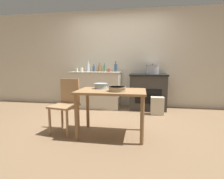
{
  "coord_description": "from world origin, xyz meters",
  "views": [
    {
      "loc": [
        0.59,
        -3.19,
        1.13
      ],
      "look_at": [
        0.0,
        0.36,
        0.61
      ],
      "focal_mm": 28.0,
      "sensor_mm": 36.0,
      "label": 1
    }
  ],
  "objects_px": {
    "stove": "(148,92)",
    "bottle_center_left": "(116,68)",
    "flour_sack": "(157,106)",
    "cup_mid_right": "(109,70)",
    "bottle_center": "(99,68)",
    "cup_center_right": "(77,70)",
    "mixing_bowl_large": "(101,86)",
    "bottle_far_left": "(88,67)",
    "mixing_bowl_small": "(117,89)",
    "chair": "(66,103)",
    "bottle_left": "(105,68)",
    "bottle_mid_left": "(94,69)",
    "stock_pot": "(152,69)",
    "work_table": "(112,97)",
    "cup_right": "(82,70)"
  },
  "relations": [
    {
      "from": "stove",
      "to": "bottle_center",
      "type": "distance_m",
      "value": 1.43
    },
    {
      "from": "bottle_center",
      "to": "bottle_far_left",
      "type": "bearing_deg",
      "value": -160.46
    },
    {
      "from": "bottle_center_left",
      "to": "flour_sack",
      "type": "bearing_deg",
      "value": -29.39
    },
    {
      "from": "bottle_left",
      "to": "cup_right",
      "type": "bearing_deg",
      "value": -163.64
    },
    {
      "from": "stove",
      "to": "cup_right",
      "type": "relative_size",
      "value": 8.88
    },
    {
      "from": "cup_right",
      "to": "mixing_bowl_small",
      "type": "bearing_deg",
      "value": -57.0
    },
    {
      "from": "mixing_bowl_large",
      "to": "bottle_far_left",
      "type": "bearing_deg",
      "value": 113.6
    },
    {
      "from": "stove",
      "to": "bottle_center_left",
      "type": "relative_size",
      "value": 3.39
    },
    {
      "from": "bottle_center_left",
      "to": "cup_right",
      "type": "height_order",
      "value": "bottle_center_left"
    },
    {
      "from": "bottle_far_left",
      "to": "bottle_left",
      "type": "height_order",
      "value": "bottle_far_left"
    },
    {
      "from": "work_table",
      "to": "mixing_bowl_small",
      "type": "distance_m",
      "value": 0.2
    },
    {
      "from": "bottle_left",
      "to": "bottle_center",
      "type": "bearing_deg",
      "value": 159.02
    },
    {
      "from": "stock_pot",
      "to": "cup_mid_right",
      "type": "height_order",
      "value": "stock_pot"
    },
    {
      "from": "bottle_far_left",
      "to": "cup_mid_right",
      "type": "distance_m",
      "value": 0.62
    },
    {
      "from": "mixing_bowl_large",
      "to": "bottle_left",
      "type": "height_order",
      "value": "bottle_left"
    },
    {
      "from": "bottle_left",
      "to": "bottle_mid_left",
      "type": "distance_m",
      "value": 0.29
    },
    {
      "from": "mixing_bowl_large",
      "to": "cup_mid_right",
      "type": "height_order",
      "value": "cup_mid_right"
    },
    {
      "from": "cup_right",
      "to": "stove",
      "type": "bearing_deg",
      "value": 2.02
    },
    {
      "from": "chair",
      "to": "bottle_far_left",
      "type": "relative_size",
      "value": 3.06
    },
    {
      "from": "flour_sack",
      "to": "mixing_bowl_large",
      "type": "xyz_separation_m",
      "value": [
        -1.04,
        -1.15,
        0.58
      ]
    },
    {
      "from": "chair",
      "to": "cup_mid_right",
      "type": "relative_size",
      "value": 9.85
    },
    {
      "from": "work_table",
      "to": "chair",
      "type": "relative_size",
      "value": 1.19
    },
    {
      "from": "chair",
      "to": "cup_mid_right",
      "type": "height_order",
      "value": "cup_mid_right"
    },
    {
      "from": "stove",
      "to": "cup_center_right",
      "type": "height_order",
      "value": "cup_center_right"
    },
    {
      "from": "mixing_bowl_small",
      "to": "mixing_bowl_large",
      "type": "bearing_deg",
      "value": 139.93
    },
    {
      "from": "flour_sack",
      "to": "cup_mid_right",
      "type": "height_order",
      "value": "cup_mid_right"
    },
    {
      "from": "stock_pot",
      "to": "bottle_center_left",
      "type": "height_order",
      "value": "bottle_center_left"
    },
    {
      "from": "bottle_left",
      "to": "bottle_mid_left",
      "type": "relative_size",
      "value": 1.12
    },
    {
      "from": "bottle_center",
      "to": "cup_center_right",
      "type": "distance_m",
      "value": 0.61
    },
    {
      "from": "bottle_center",
      "to": "cup_right",
      "type": "xyz_separation_m",
      "value": [
        -0.42,
        -0.23,
        -0.04
      ]
    },
    {
      "from": "work_table",
      "to": "bottle_mid_left",
      "type": "relative_size",
      "value": 5.35
    },
    {
      "from": "chair",
      "to": "bottle_center_left",
      "type": "xyz_separation_m",
      "value": [
        0.57,
        1.87,
        0.56
      ]
    },
    {
      "from": "flour_sack",
      "to": "mixing_bowl_small",
      "type": "bearing_deg",
      "value": -117.43
    },
    {
      "from": "cup_mid_right",
      "to": "bottle_center",
      "type": "bearing_deg",
      "value": 142.44
    },
    {
      "from": "mixing_bowl_large",
      "to": "cup_right",
      "type": "height_order",
      "value": "cup_right"
    },
    {
      "from": "bottle_center",
      "to": "cup_center_right",
      "type": "relative_size",
      "value": 2.41
    },
    {
      "from": "bottle_mid_left",
      "to": "bottle_left",
      "type": "bearing_deg",
      "value": 8.03
    },
    {
      "from": "bottle_center",
      "to": "bottle_center_left",
      "type": "bearing_deg",
      "value": -8.0
    },
    {
      "from": "work_table",
      "to": "bottle_far_left",
      "type": "relative_size",
      "value": 3.65
    },
    {
      "from": "stock_pot",
      "to": "bottle_center",
      "type": "bearing_deg",
      "value": 174.95
    },
    {
      "from": "mixing_bowl_large",
      "to": "bottle_center",
      "type": "height_order",
      "value": "bottle_center"
    },
    {
      "from": "stove",
      "to": "mixing_bowl_small",
      "type": "xyz_separation_m",
      "value": [
        -0.53,
        -1.89,
        0.32
      ]
    },
    {
      "from": "bottle_center",
      "to": "cup_right",
      "type": "height_order",
      "value": "bottle_center"
    },
    {
      "from": "bottle_center",
      "to": "cup_right",
      "type": "bearing_deg",
      "value": -151.52
    },
    {
      "from": "mixing_bowl_small",
      "to": "stock_pot",
      "type": "bearing_deg",
      "value": 71.86
    },
    {
      "from": "bottle_center_left",
      "to": "bottle_center",
      "type": "relative_size",
      "value": 1.21
    },
    {
      "from": "bottle_left",
      "to": "mixing_bowl_large",
      "type": "bearing_deg",
      "value": -80.35
    },
    {
      "from": "bottle_far_left",
      "to": "work_table",
      "type": "bearing_deg",
      "value": -62.99
    },
    {
      "from": "mixing_bowl_large",
      "to": "cup_right",
      "type": "bearing_deg",
      "value": 119.24
    },
    {
      "from": "flour_sack",
      "to": "bottle_mid_left",
      "type": "bearing_deg",
      "value": 161.32
    }
  ]
}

